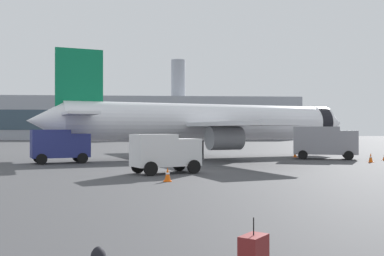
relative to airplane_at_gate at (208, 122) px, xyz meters
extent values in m
cylinder|color=white|center=(0.22, 0.07, 0.04)|extent=(29.67, 13.05, 3.80)
cone|color=white|center=(15.60, 5.17, 0.04)|extent=(3.41, 4.18, 3.61)
cone|color=white|center=(-15.53, -5.15, 0.04)|extent=(4.11, 4.25, 3.42)
cylinder|color=black|center=(13.51, 4.48, 0.04)|extent=(2.55, 4.12, 3.88)
cube|color=white|center=(-3.25, 7.35, -0.26)|extent=(9.59, 16.70, 0.36)
cube|color=white|center=(1.79, -7.83, -0.26)|extent=(9.59, 16.70, 0.36)
cylinder|color=gray|center=(-2.46, 4.98, -1.56)|extent=(3.73, 3.10, 2.20)
cylinder|color=gray|center=(1.00, -5.46, -1.56)|extent=(3.73, 3.10, 2.20)
cube|color=#0C7247|center=(-12.59, -4.18, 3.64)|extent=(4.29, 1.73, 6.40)
cube|color=white|center=(-14.07, -1.30, 0.64)|extent=(4.36, 6.51, 0.24)
cube|color=white|center=(-12.06, -7.37, 0.64)|extent=(4.36, 6.51, 0.24)
cylinder|color=black|center=(11.61, 3.85, -2.76)|extent=(0.36, 0.36, 1.80)
cylinder|color=black|center=(-2.43, 1.72, -2.76)|extent=(0.44, 0.44, 1.80)
cylinder|color=black|center=(-0.92, -2.83, -2.76)|extent=(0.44, 0.44, 1.80)
cube|color=navy|center=(-12.18, -6.94, -2.14)|extent=(2.35, 2.65, 2.04)
cube|color=#1E232D|center=(-11.51, -6.69, -1.66)|extent=(0.77, 1.88, 0.84)
cube|color=navy|center=(-14.42, -7.79, -1.96)|extent=(3.69, 3.16, 2.40)
cylinder|color=black|center=(-12.47, -5.82, -3.21)|extent=(0.92, 0.52, 0.90)
cylinder|color=black|center=(-11.66, -7.98, -3.21)|extent=(0.92, 0.52, 0.90)
cylinder|color=black|center=(-15.62, -7.01, -3.21)|extent=(0.92, 0.52, 0.90)
cylinder|color=black|center=(-14.81, -9.16, -3.21)|extent=(0.92, 0.52, 0.90)
cube|color=gray|center=(13.22, -4.75, -2.01)|extent=(2.38, 2.82, 2.29)
cube|color=#1E232D|center=(13.90, -4.99, -1.47)|extent=(0.80, 2.06, 0.95)
cube|color=gray|center=(10.39, -3.75, -1.81)|extent=(4.87, 3.70, 2.70)
cylinder|color=black|center=(13.58, -3.55, -3.21)|extent=(0.92, 0.51, 0.90)
cylinder|color=black|center=(12.75, -5.91, -3.21)|extent=(0.92, 0.51, 0.90)
cylinder|color=black|center=(9.62, -2.15, -3.21)|extent=(0.92, 0.51, 0.90)
cylinder|color=black|center=(8.79, -4.51, -3.21)|extent=(0.92, 0.51, 0.90)
cube|color=white|center=(-3.52, -16.85, -2.27)|extent=(2.43, 2.55, 1.78)
cube|color=#1E232D|center=(-2.84, -16.54, -1.85)|extent=(0.82, 1.67, 0.74)
cube|color=white|center=(-5.53, -17.77, -2.11)|extent=(3.23, 2.92, 2.10)
cylinder|color=black|center=(-3.76, -15.80, -3.21)|extent=(0.91, 0.57, 0.90)
cylinder|color=black|center=(-2.89, -17.71, -3.21)|extent=(0.91, 0.57, 0.90)
cylinder|color=black|center=(-6.56, -17.08, -3.21)|extent=(0.91, 0.57, 0.90)
cylinder|color=black|center=(-5.69, -18.99, -3.21)|extent=(0.91, 0.57, 0.90)
cube|color=#F2590C|center=(13.57, -8.63, -3.64)|extent=(0.44, 0.44, 0.04)
cone|color=#F2590C|center=(13.57, -8.63, -3.22)|extent=(0.36, 0.36, 0.79)
cylinder|color=white|center=(13.57, -8.63, -3.18)|extent=(0.23, 0.23, 0.10)
cube|color=#F2590C|center=(9.16, -0.85, -3.64)|extent=(0.44, 0.44, 0.04)
cone|color=#F2590C|center=(9.16, -0.85, -3.33)|extent=(0.36, 0.36, 0.57)
cylinder|color=white|center=(9.16, -0.85, -3.30)|extent=(0.23, 0.23, 0.10)
cube|color=#F2590C|center=(-4.71, -22.11, -3.64)|extent=(0.44, 0.44, 0.04)
cone|color=#F2590C|center=(-4.71, -22.11, -3.24)|extent=(0.36, 0.36, 0.76)
cylinder|color=white|center=(-4.71, -22.11, -3.20)|extent=(0.23, 0.23, 0.10)
cube|color=maroon|center=(-3.35, -38.21, -3.27)|extent=(0.71, 0.75, 0.70)
cylinder|color=black|center=(-3.35, -38.21, -2.74)|extent=(0.02, 0.02, 0.36)
cube|color=#9EA3AD|center=(-10.84, 93.97, 2.75)|extent=(97.76, 18.71, 12.81)
cube|color=#334756|center=(-10.84, 84.57, 2.11)|extent=(92.87, 0.10, 5.76)
cylinder|color=#9EA3AD|center=(1.29, 93.97, 15.15)|extent=(4.40, 4.40, 12.00)
camera|label=1|loc=(-5.30, -47.23, -0.78)|focal=42.25mm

